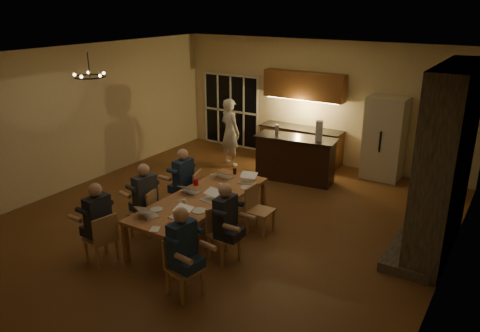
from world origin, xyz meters
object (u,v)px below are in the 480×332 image
at_px(can_silver, 179,209).
at_px(redcup_near, 170,227).
at_px(bar_island, 295,159).
at_px(chair_right_near, 184,268).
at_px(mug_back, 212,177).
at_px(chair_left_mid, 144,212).
at_px(plate_near, 199,211).
at_px(laptop_d, 209,195).
at_px(standing_person, 230,132).
at_px(laptop_a, 149,209).
at_px(chair_left_near, 100,238).
at_px(chair_right_far, 260,210).
at_px(person_left_far, 184,182).
at_px(laptop_b, 179,212).
at_px(person_left_near, 99,223).
at_px(refrigerator, 384,138).
at_px(bar_blender, 319,131).
at_px(person_right_mid, 225,223).
at_px(chair_left_far, 188,192).
at_px(chair_right_mid, 224,235).
at_px(laptop_f, 247,177).
at_px(mug_front, 184,202).
at_px(chandelier, 90,77).
at_px(can_cola, 235,171).
at_px(person_right_near, 183,251).
at_px(bar_bottle, 277,130).
at_px(plate_left, 156,209).
at_px(laptop_e, 225,172).
at_px(mug_mid, 221,186).
at_px(plate_far, 247,188).
at_px(redcup_mid, 196,182).
at_px(person_left_mid, 146,200).

bearing_deg(can_silver, redcup_near, -62.84).
distance_m(bar_island, chair_right_near, 5.15).
bearing_deg(mug_back, chair_left_mid, -111.80).
bearing_deg(mug_back, plate_near, -62.73).
bearing_deg(laptop_d, bar_island, 100.12).
height_order(standing_person, laptop_a, standing_person).
distance_m(chair_left_near, chair_right_far, 2.88).
distance_m(person_left_far, plate_near, 1.58).
relative_size(person_left_far, mug_back, 13.80).
bearing_deg(laptop_b, person_left_near, -142.96).
relative_size(refrigerator, bar_blender, 4.35).
bearing_deg(person_right_mid, chair_left_far, 55.44).
bearing_deg(chair_right_mid, standing_person, 51.04).
bearing_deg(person_left_near, laptop_f, 158.51).
xyz_separation_m(chair_left_mid, person_right_mid, (1.80, 0.01, 0.24)).
height_order(chair_left_near, chair_right_far, same).
bearing_deg(mug_front, chandelier, 174.27).
height_order(mug_front, can_cola, can_cola).
height_order(chandelier, laptop_a, chandelier).
bearing_deg(laptop_f, person_right_near, -91.93).
xyz_separation_m(mug_back, bar_blender, (1.14, 2.62, 0.51)).
xyz_separation_m(chandelier, bar_bottle, (2.15, 3.59, -1.55)).
distance_m(refrigerator, bar_bottle, 2.58).
height_order(laptop_b, redcup_near, laptop_b).
bearing_deg(can_cola, laptop_b, -80.90).
distance_m(mug_front, plate_left, 0.50).
xyz_separation_m(refrigerator, laptop_e, (-2.14, -3.64, -0.14)).
bearing_deg(chandelier, laptop_d, 3.22).
distance_m(refrigerator, chair_left_far, 4.96).
height_order(bar_island, person_right_mid, person_right_mid).
height_order(standing_person, mug_back, standing_person).
bearing_deg(redcup_near, mug_mid, 99.00).
distance_m(refrigerator, redcup_near, 6.23).
bearing_deg(bar_island, laptop_f, -93.71).
xyz_separation_m(mug_back, bar_bottle, (0.09, 2.56, 0.40)).
bearing_deg(plate_left, plate_far, 64.59).
relative_size(chair_left_near, plate_near, 3.46).
relative_size(chandelier, laptop_f, 1.86).
relative_size(refrigerator, chair_left_far, 2.25).
xyz_separation_m(chair_left_far, mug_mid, (0.89, -0.11, 0.36)).
relative_size(person_left_far, laptop_a, 4.31).
distance_m(chair_right_near, redcup_mid, 2.51).
height_order(person_right_near, can_silver, person_right_near).
distance_m(laptop_d, laptop_f, 1.10).
relative_size(person_left_near, laptop_e, 4.31).
distance_m(chair_right_mid, can_cola, 2.11).
height_order(laptop_b, mug_back, laptop_b).
relative_size(mug_mid, redcup_near, 0.83).
xyz_separation_m(refrigerator, person_left_mid, (-2.81, -5.25, -0.31)).
distance_m(chair_right_far, bar_bottle, 3.07).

